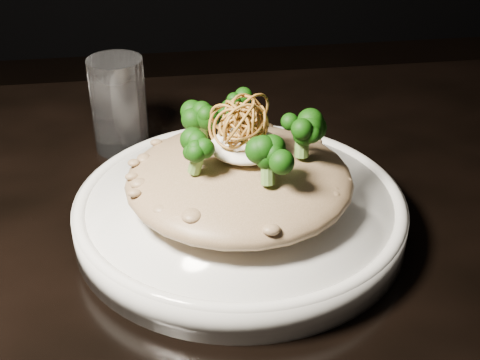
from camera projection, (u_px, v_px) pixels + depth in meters
name	position (u px, v px, depth m)	size (l,w,h in m)	color
table	(213.00, 298.00, 0.69)	(1.10, 0.80, 0.75)	black
plate	(240.00, 214.00, 0.65)	(0.32, 0.32, 0.03)	white
risotto	(239.00, 179.00, 0.63)	(0.21, 0.21, 0.05)	brown
broccoli	(241.00, 130.00, 0.61)	(0.14, 0.14, 0.05)	black
cheese	(245.00, 146.00, 0.62)	(0.07, 0.07, 0.02)	white
shallots	(243.00, 120.00, 0.60)	(0.06, 0.06, 0.04)	brown
drinking_glass	(119.00, 105.00, 0.77)	(0.06, 0.06, 0.11)	white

